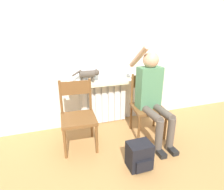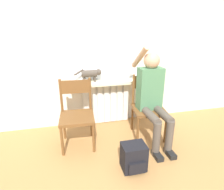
# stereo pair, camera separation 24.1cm
# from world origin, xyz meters

# --- Properties ---
(ground_plane) EXTENTS (12.00, 12.00, 0.00)m
(ground_plane) POSITION_xyz_m (0.00, 0.00, 0.00)
(ground_plane) COLOR #B27F47
(wall_with_window) EXTENTS (7.00, 0.06, 2.70)m
(wall_with_window) POSITION_xyz_m (0.00, 1.23, 1.35)
(wall_with_window) COLOR silver
(wall_with_window) RESTS_ON ground_plane
(radiator) EXTENTS (0.79, 0.08, 0.72)m
(radiator) POSITION_xyz_m (0.00, 1.15, 0.36)
(radiator) COLOR silver
(radiator) RESTS_ON ground_plane
(windowsill) EXTENTS (1.20, 0.26, 0.05)m
(windowsill) POSITION_xyz_m (0.00, 1.07, 0.74)
(windowsill) COLOR beige
(windowsill) RESTS_ON radiator
(window_glass) EXTENTS (1.15, 0.01, 0.93)m
(window_glass) POSITION_xyz_m (0.00, 1.20, 1.24)
(window_glass) COLOR white
(window_glass) RESTS_ON windowsill
(chair_left) EXTENTS (0.48, 0.48, 0.92)m
(chair_left) POSITION_xyz_m (-0.52, 0.61, 0.47)
(chair_left) COLOR brown
(chair_left) RESTS_ON ground_plane
(chair_right) EXTENTS (0.51, 0.51, 0.92)m
(chair_right) POSITION_xyz_m (0.53, 0.61, 0.47)
(chair_right) COLOR brown
(chair_right) RESTS_ON ground_plane
(person) EXTENTS (0.36, 1.03, 1.38)m
(person) POSITION_xyz_m (0.52, 0.49, 0.70)
(person) COLOR brown
(person) RESTS_ON ground_plane
(cat) EXTENTS (0.43, 0.11, 0.21)m
(cat) POSITION_xyz_m (-0.24, 1.09, 0.90)
(cat) COLOR #4C4238
(cat) RESTS_ON windowsill
(backpack) EXTENTS (0.28, 0.25, 0.32)m
(backpack) POSITION_xyz_m (0.07, -0.07, 0.16)
(backpack) COLOR black
(backpack) RESTS_ON ground_plane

